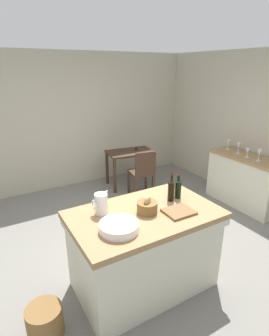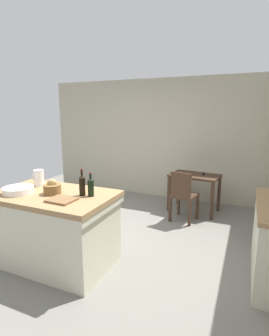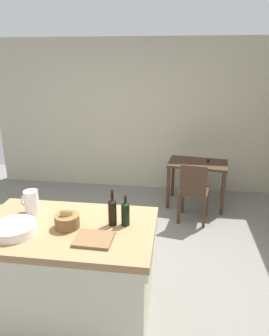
% 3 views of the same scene
% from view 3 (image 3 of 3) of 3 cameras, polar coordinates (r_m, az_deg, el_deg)
% --- Properties ---
extents(ground_plane, '(6.76, 6.76, 0.00)m').
position_cam_3_polar(ground_plane, '(3.67, -3.75, -18.69)').
color(ground_plane, slate).
extents(wall_back, '(5.32, 0.12, 2.60)m').
position_cam_3_polar(wall_back, '(5.54, 1.32, 9.38)').
color(wall_back, '#B2AA93').
rests_on(wall_back, ground).
extents(island_table, '(1.51, 0.93, 0.92)m').
position_cam_3_polar(island_table, '(2.98, -11.83, -17.42)').
color(island_table, '#99754C').
rests_on(island_table, ground).
extents(writing_desk, '(0.97, 0.67, 0.77)m').
position_cam_3_polar(writing_desk, '(5.02, 11.42, -0.25)').
color(writing_desk, '#3D281C').
rests_on(writing_desk, ground).
extents(wooden_chair, '(0.46, 0.46, 0.90)m').
position_cam_3_polar(wooden_chair, '(4.51, 10.74, -4.07)').
color(wooden_chair, '#3D281C').
rests_on(wooden_chair, ground).
extents(pitcher, '(0.17, 0.13, 0.26)m').
position_cam_3_polar(pitcher, '(3.01, -18.29, -5.82)').
color(pitcher, white).
rests_on(pitcher, island_table).
extents(wash_bowl, '(0.36, 0.36, 0.08)m').
position_cam_3_polar(wash_bowl, '(2.75, -21.15, -10.32)').
color(wash_bowl, white).
rests_on(wash_bowl, island_table).
extents(bread_basket, '(0.21, 0.21, 0.18)m').
position_cam_3_polar(bread_basket, '(2.70, -12.20, -9.27)').
color(bread_basket, brown).
rests_on(bread_basket, island_table).
extents(cutting_board, '(0.30, 0.25, 0.02)m').
position_cam_3_polar(cutting_board, '(2.51, -7.42, -12.74)').
color(cutting_board, brown).
rests_on(cutting_board, island_table).
extents(wine_bottle_dark, '(0.07, 0.07, 0.28)m').
position_cam_3_polar(wine_bottle_dark, '(2.65, -1.67, -8.15)').
color(wine_bottle_dark, black).
rests_on(wine_bottle_dark, island_table).
extents(wine_bottle_amber, '(0.07, 0.07, 0.32)m').
position_cam_3_polar(wine_bottle_amber, '(2.65, -4.06, -7.88)').
color(wine_bottle_amber, black).
rests_on(wine_bottle_amber, island_table).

